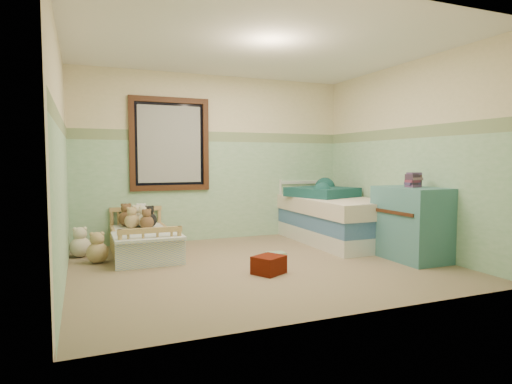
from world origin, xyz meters
name	(u,v)px	position (x,y,z in m)	size (l,w,h in m)	color
floor	(260,265)	(0.00, 0.00, -0.01)	(4.20, 3.60, 0.02)	#87765C
ceiling	(260,45)	(0.00, 0.00, 2.51)	(4.20, 3.60, 0.02)	white
wall_back	(215,158)	(0.00, 1.80, 1.25)	(4.20, 0.04, 2.50)	beige
wall_front	(351,156)	(0.00, -1.80, 1.25)	(4.20, 0.04, 2.50)	beige
wall_left	(60,157)	(-2.10, 0.00, 1.25)	(0.04, 3.60, 2.50)	beige
wall_right	(406,158)	(2.10, 0.00, 1.25)	(0.04, 3.60, 2.50)	beige
wainscot_mint	(216,191)	(0.00, 1.79, 0.75)	(4.20, 0.01, 1.50)	#81B285
border_strip	(215,137)	(0.00, 1.79, 1.57)	(4.20, 0.01, 0.15)	#3A5F42
window_frame	(170,144)	(-0.70, 1.76, 1.45)	(1.16, 0.06, 1.36)	#411F0E
window_blinds	(170,144)	(-0.70, 1.77, 1.45)	(0.92, 0.01, 1.12)	#B9B9B7
toddler_bed_frame	(143,247)	(-1.21, 1.05, 0.09)	(0.72, 1.45, 0.19)	#98784A
toddler_mattress	(143,236)	(-1.21, 1.05, 0.25)	(0.66, 1.38, 0.12)	white
patchwork_quilt	(147,236)	(-1.21, 0.60, 0.32)	(0.79, 0.72, 0.03)	#8BA4D4
plush_bed_brown	(126,219)	(-1.36, 1.55, 0.41)	(0.22, 0.22, 0.22)	brown
plush_bed_white	(141,218)	(-1.16, 1.55, 0.41)	(0.21, 0.21, 0.21)	silver
plush_bed_tan	(132,221)	(-1.31, 1.33, 0.40)	(0.19, 0.19, 0.19)	tan
plush_bed_dark	(149,220)	(-1.08, 1.33, 0.41)	(0.20, 0.20, 0.20)	black
plush_floor_cream	(80,247)	(-1.95, 1.20, 0.13)	(0.26, 0.26, 0.26)	beige
plush_floor_tan	(97,253)	(-1.76, 0.77, 0.13)	(0.25, 0.25, 0.25)	tan
twin_bed_frame	(335,235)	(1.55, 0.83, 0.11)	(0.97, 1.93, 0.22)	white
twin_boxspring	(335,220)	(1.55, 0.83, 0.33)	(0.97, 1.93, 0.22)	#274A89
twin_mattress	(335,205)	(1.55, 0.83, 0.55)	(1.01, 1.97, 0.22)	beige
teal_blanket	(322,192)	(1.50, 1.13, 0.73)	(0.82, 0.87, 0.14)	#0E3739
dresser	(411,223)	(1.81, -0.45, 0.44)	(0.55, 0.89, 0.89)	teal
book_stack	(413,181)	(1.81, -0.47, 0.97)	(0.16, 0.12, 0.16)	#482326
red_pillow	(269,265)	(-0.08, -0.42, 0.10)	(0.31, 0.27, 0.19)	#991F08
floor_book	(276,253)	(0.40, 0.43, 0.01)	(0.24, 0.18, 0.02)	gold
extra_plush_0	(137,219)	(-1.22, 1.50, 0.41)	(0.20, 0.20, 0.20)	beige
extra_plush_1	(147,222)	(-1.13, 1.17, 0.40)	(0.18, 0.18, 0.18)	brown
extra_plush_2	(144,220)	(-1.14, 1.34, 0.41)	(0.20, 0.20, 0.20)	beige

